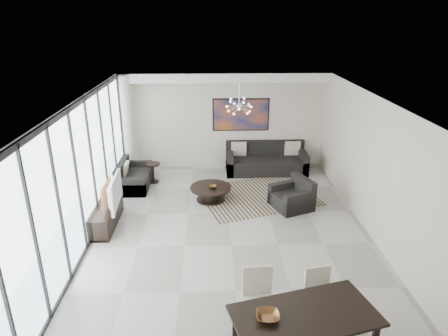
{
  "coord_description": "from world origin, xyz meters",
  "views": [
    {
      "loc": [
        -0.39,
        -7.06,
        4.48
      ],
      "look_at": [
        -0.11,
        1.19,
        1.25
      ],
      "focal_mm": 32.0,
      "sensor_mm": 36.0,
      "label": 1
    }
  ],
  "objects_px": {
    "sofa_main": "(266,162)",
    "tv_console": "(106,215)",
    "dining_table": "(305,319)",
    "television": "(111,192)",
    "coffee_table": "(211,193)"
  },
  "relations": [
    {
      "from": "sofa_main",
      "to": "tv_console",
      "type": "relative_size",
      "value": 1.54
    },
    {
      "from": "tv_console",
      "to": "dining_table",
      "type": "relative_size",
      "value": 0.74
    },
    {
      "from": "television",
      "to": "dining_table",
      "type": "distance_m",
      "value": 5.16
    },
    {
      "from": "tv_console",
      "to": "television",
      "type": "distance_m",
      "value": 0.6
    },
    {
      "from": "sofa_main",
      "to": "dining_table",
      "type": "relative_size",
      "value": 1.14
    },
    {
      "from": "coffee_table",
      "to": "sofa_main",
      "type": "distance_m",
      "value": 2.54
    },
    {
      "from": "coffee_table",
      "to": "tv_console",
      "type": "bearing_deg",
      "value": -152.86
    },
    {
      "from": "sofa_main",
      "to": "dining_table",
      "type": "height_order",
      "value": "sofa_main"
    },
    {
      "from": "coffee_table",
      "to": "tv_console",
      "type": "relative_size",
      "value": 0.67
    },
    {
      "from": "sofa_main",
      "to": "dining_table",
      "type": "xyz_separation_m",
      "value": [
        -0.43,
        -7.01,
        0.42
      ]
    },
    {
      "from": "tv_console",
      "to": "television",
      "type": "height_order",
      "value": "television"
    },
    {
      "from": "tv_console",
      "to": "dining_table",
      "type": "bearing_deg",
      "value": -47.36
    },
    {
      "from": "dining_table",
      "to": "tv_console",
      "type": "bearing_deg",
      "value": 132.64
    },
    {
      "from": "sofa_main",
      "to": "television",
      "type": "xyz_separation_m",
      "value": [
        -3.85,
        -3.15,
        0.52
      ]
    },
    {
      "from": "sofa_main",
      "to": "tv_console",
      "type": "bearing_deg",
      "value": -142.06
    }
  ]
}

